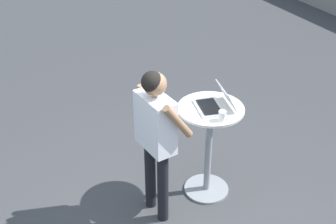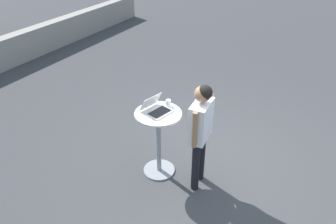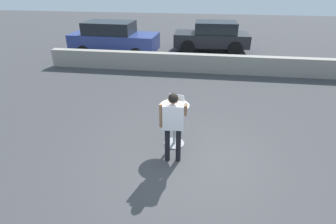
{
  "view_description": "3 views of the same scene",
  "coord_description": "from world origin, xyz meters",
  "px_view_note": "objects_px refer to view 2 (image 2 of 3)",
  "views": [
    {
      "loc": [
        2.73,
        -1.49,
        3.41
      ],
      "look_at": [
        -0.51,
        0.23,
        1.14
      ],
      "focal_mm": 50.0,
      "sensor_mm": 36.0,
      "label": 1
    },
    {
      "loc": [
        -3.81,
        -1.29,
        3.42
      ],
      "look_at": [
        -0.56,
        0.53,
        1.14
      ],
      "focal_mm": 35.0,
      "sensor_mm": 36.0,
      "label": 2
    },
    {
      "loc": [
        0.07,
        -4.53,
        3.63
      ],
      "look_at": [
        -0.61,
        0.33,
        1.06
      ],
      "focal_mm": 28.0,
      "sensor_mm": 36.0,
      "label": 3
    }
  ],
  "objects_px": {
    "cafe_table": "(159,136)",
    "coffee_mug": "(168,103)",
    "laptop": "(156,109)",
    "standing_person": "(201,125)"
  },
  "relations": [
    {
      "from": "cafe_table",
      "to": "laptop",
      "type": "bearing_deg",
      "value": 68.48
    },
    {
      "from": "cafe_table",
      "to": "coffee_mug",
      "type": "bearing_deg",
      "value": -6.59
    },
    {
      "from": "coffee_mug",
      "to": "standing_person",
      "type": "relative_size",
      "value": 0.07
    },
    {
      "from": "laptop",
      "to": "standing_person",
      "type": "bearing_deg",
      "value": -87.65
    },
    {
      "from": "standing_person",
      "to": "coffee_mug",
      "type": "bearing_deg",
      "value": 71.73
    },
    {
      "from": "coffee_mug",
      "to": "standing_person",
      "type": "bearing_deg",
      "value": -108.27
    },
    {
      "from": "cafe_table",
      "to": "coffee_mug",
      "type": "distance_m",
      "value": 0.51
    },
    {
      "from": "cafe_table",
      "to": "standing_person",
      "type": "xyz_separation_m",
      "value": [
        0.04,
        -0.63,
        0.38
      ]
    },
    {
      "from": "laptop",
      "to": "cafe_table",
      "type": "bearing_deg",
      "value": -111.52
    },
    {
      "from": "cafe_table",
      "to": "standing_person",
      "type": "bearing_deg",
      "value": -86.16
    }
  ]
}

